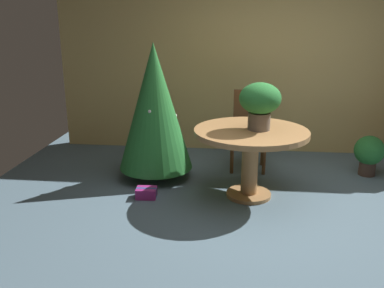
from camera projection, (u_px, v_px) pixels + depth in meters
ground_plane at (280, 217)px, 3.99m from camera, size 6.60×6.60×0.00m
back_wall_panel at (271, 60)px, 5.71m from camera, size 6.00×0.10×2.60m
round_dining_table at (251, 144)px, 4.30m from camera, size 1.19×1.19×0.75m
flower_vase at (260, 101)px, 4.17m from camera, size 0.43×0.43×0.49m
wooden_chair_far at (249, 125)px, 5.19m from camera, size 0.44×0.38×0.99m
holiday_tree at (155, 107)px, 4.77m from camera, size 0.87×0.87×1.60m
gift_box_purple at (146, 193)px, 4.42m from camera, size 0.22×0.18×0.11m
potted_plant at (369, 153)px, 5.00m from camera, size 0.36×0.36×0.50m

